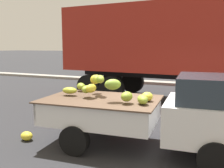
{
  "coord_description": "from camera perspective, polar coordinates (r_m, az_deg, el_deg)",
  "views": [
    {
      "loc": [
        1.58,
        -5.53,
        2.28
      ],
      "look_at": [
        -0.97,
        0.25,
        1.34
      ],
      "focal_mm": 40.56,
      "sensor_mm": 36.0,
      "label": 1
    }
  ],
  "objects": [
    {
      "name": "ground",
      "position": [
        6.19,
        7.51,
        -13.22
      ],
      "size": [
        220.0,
        220.0,
        0.0
      ],
      "primitive_type": "plane",
      "color": "#28282B"
    },
    {
      "name": "semi_trailer",
      "position": [
        10.49,
        20.8,
        9.35
      ],
      "size": [
        12.1,
        3.07,
        3.95
      ],
      "rotation": [
        0.0,
        0.0,
        -0.04
      ],
      "color": "maroon",
      "rests_on": "ground"
    },
    {
      "name": "pickup_truck",
      "position": [
        5.54,
        15.62,
        -6.46
      ],
      "size": [
        4.8,
        2.13,
        1.7
      ],
      "rotation": [
        0.0,
        0.0,
        0.08
      ],
      "color": "white",
      "rests_on": "ground"
    },
    {
      "name": "fallen_banana_bunch_near_tailgate",
      "position": [
        6.65,
        -18.68,
        -11.04
      ],
      "size": [
        0.38,
        0.33,
        0.22
      ],
      "primitive_type": "ellipsoid",
      "rotation": [
        0.0,
        0.0,
        2.89
      ],
      "color": "yellow",
      "rests_on": "ground"
    },
    {
      "name": "curb_strip",
      "position": [
        15.37,
        17.65,
        -0.16
      ],
      "size": [
        80.0,
        0.8,
        0.16
      ],
      "primitive_type": "cube",
      "color": "gray",
      "rests_on": "ground"
    }
  ]
}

